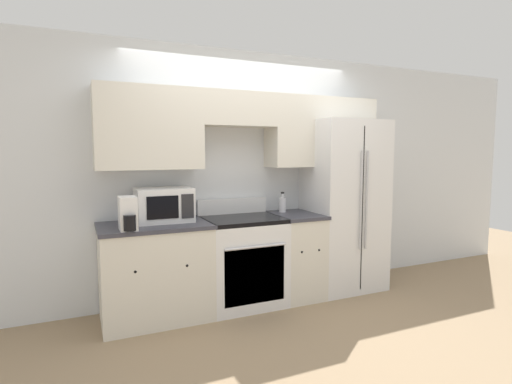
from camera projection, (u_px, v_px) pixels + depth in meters
name	position (u px, v px, depth m)	size (l,w,h in m)	color
ground_plane	(269.00, 312.00, 3.85)	(12.00, 12.00, 0.00)	#937A5B
wall_back	(246.00, 159.00, 4.25)	(8.00, 0.39, 2.60)	silver
lower_cabinets_left	(156.00, 271.00, 3.67)	(0.99, 0.64, 0.89)	silver
lower_cabinets_right	(295.00, 255.00, 4.27)	(0.47, 0.64, 0.89)	silver
oven_range	(243.00, 260.00, 4.03)	(0.77, 0.65, 1.05)	white
refrigerator	(342.00, 205.00, 4.51)	(0.82, 0.73, 1.89)	white
microwave	(164.00, 205.00, 3.74)	(0.51, 0.37, 0.32)	white
bottle	(282.00, 204.00, 4.33)	(0.08, 0.08, 0.22)	silver
coffee_maker	(128.00, 215.00, 3.32)	(0.14, 0.27, 0.28)	white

